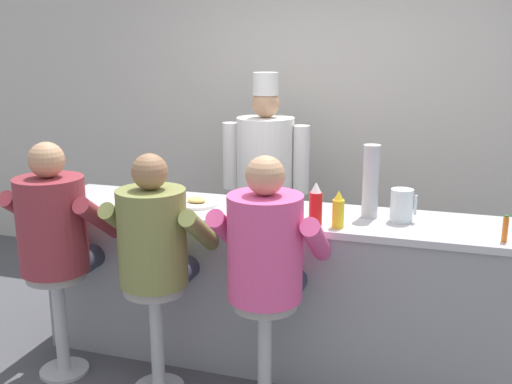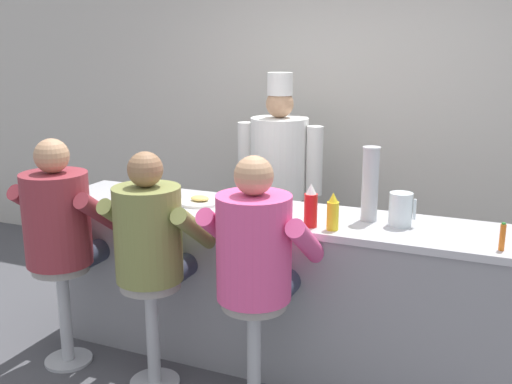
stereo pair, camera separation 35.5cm
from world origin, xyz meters
The scene contains 15 objects.
ground_plane centered at (0.00, 0.00, 0.00)m, with size 20.00×20.00×0.00m, color #4C4C51.
wall_back centered at (0.00, 1.89, 1.35)m, with size 10.00×0.06×2.70m.
diner_counter centered at (0.00, 0.30, 0.49)m, with size 2.99×0.60×0.97m.
ketchup_bottle_red centered at (0.26, 0.11, 1.08)m, with size 0.07×0.07×0.24m.
mustard_bottle_yellow centered at (0.39, 0.10, 1.07)m, with size 0.07×0.07×0.21m.
hot_sauce_bottle_orange centered at (1.24, 0.11, 1.04)m, with size 0.03×0.03×0.14m.
water_pitcher_clear centered at (0.71, 0.32, 1.06)m, with size 0.15×0.13×0.19m.
breakfast_plate centered at (-0.53, 0.29, 0.98)m, with size 0.27×0.27×0.05m.
cereal_bowl centered at (-0.04, 0.28, 1.00)m, with size 0.13×0.13×0.06m.
coffee_mug_tan centered at (-0.09, 0.14, 1.02)m, with size 0.13×0.08×0.10m.
cup_stack_steel centered at (0.53, 0.35, 1.18)m, with size 0.10×0.10×0.42m.
diner_seated_maroon centered at (-1.20, -0.21, 0.89)m, with size 0.60×0.59×1.42m.
diner_seated_olive centered at (-0.56, -0.21, 0.87)m, with size 0.57×0.56×1.39m.
diner_seated_pink centered at (0.07, -0.21, 0.89)m, with size 0.59×0.58×1.41m.
cook_in_whites_near centered at (-0.37, 1.26, 0.96)m, with size 0.68×0.44×1.74m.
Camera 2 is at (1.23, -2.90, 1.95)m, focal length 42.00 mm.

